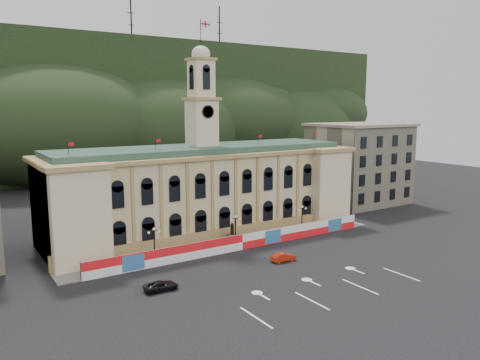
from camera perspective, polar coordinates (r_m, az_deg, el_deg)
ground at (r=63.74m, az=7.85°, el=-11.80°), size 260.00×260.00×0.00m
lane_markings at (r=60.32m, az=11.03°, el=-13.12°), size 26.00×10.00×0.02m
hill_ridge at (r=171.46m, az=-19.88°, el=7.45°), size 230.00×80.00×64.00m
city_hall at (r=83.75m, az=-4.46°, el=-1.14°), size 56.20×17.60×37.10m
side_building_right at (r=112.63m, az=14.28°, el=1.98°), size 21.00×17.00×18.60m
hoarding_fence at (r=74.78m, az=0.29°, el=-7.55°), size 50.00×0.44×2.50m
pavement at (r=77.25m, az=-0.85°, el=-7.91°), size 56.00×5.50×0.16m
statue at (r=77.14m, az=-0.95°, el=-7.08°), size 1.40×1.40×3.72m
lamp_left at (r=69.61m, az=-10.41°, el=-7.40°), size 1.96×0.44×5.15m
lamp_center at (r=75.82m, az=-0.55°, el=-5.88°), size 1.96×0.44×5.15m
lamp_right at (r=83.92m, az=7.57°, el=-4.50°), size 1.96×0.44×5.15m
red_sedan at (r=69.82m, az=5.30°, el=-9.33°), size 1.99×4.08×1.27m
black_suv at (r=59.96m, az=-9.62°, el=-12.60°), size 2.53×4.55×1.19m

